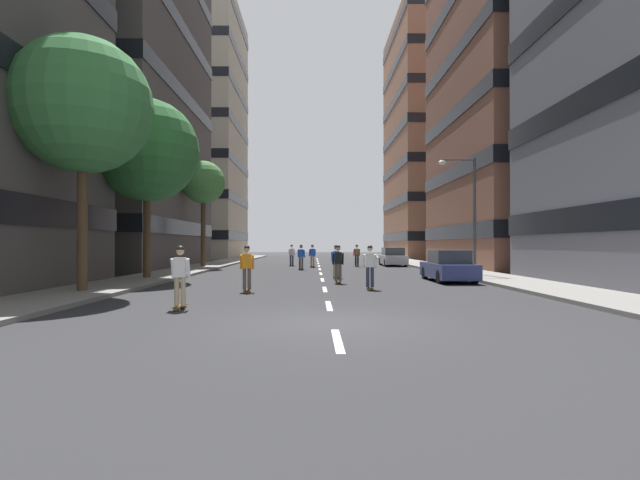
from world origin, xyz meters
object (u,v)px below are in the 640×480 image
skater_4 (301,256)px  skater_5 (357,254)px  parked_car_mid (448,267)px  skater_7 (338,262)px  streetlamp_right (468,203)px  skater_1 (247,266)px  street_tree_far (83,106)px  skater_8 (180,274)px  skater_0 (312,255)px  street_tree_mid (203,183)px  skater_2 (336,260)px  skater_3 (370,265)px  street_tree_near (147,151)px  skater_6 (292,254)px  parked_car_near (393,257)px

skater_4 → skater_5: 6.41m
parked_car_mid → skater_7: (-5.45, -1.15, 0.29)m
streetlamp_right → skater_1: 14.29m
street_tree_far → skater_4: size_ratio=5.19×
parked_car_mid → skater_8: bearing=-136.9°
skater_0 → skater_8: (-3.66, -23.46, 0.00)m
streetlamp_right → skater_5: streetlamp_right is taller
street_tree_mid → skater_2: bearing=-49.0°
skater_3 → skater_4: bearing=102.3°
street_tree_near → skater_7: bearing=-13.1°
streetlamp_right → skater_8: streetlamp_right is taller
street_tree_mid → skater_7: (9.58, -14.44, -5.49)m
street_tree_far → skater_7: size_ratio=5.19×
parked_car_mid → skater_1: (-9.12, -4.94, 0.29)m
parked_car_mid → streetlamp_right: (2.08, 3.36, 3.44)m
street_tree_far → parked_car_mid: bearing=20.4°
street_tree_near → skater_0: size_ratio=5.07×
skater_4 → skater_6: (-0.94, 5.85, 0.03)m
street_tree_far → skater_2: 13.74m
street_tree_far → skater_4: (7.57, 15.86, -5.89)m
skater_0 → skater_2: same height
skater_7 → skater_5: bearing=81.7°
parked_car_near → skater_7: skater_7 is taller
street_tree_mid → skater_8: (4.70, -22.94, -5.49)m
street_tree_near → skater_6: bearing=66.2°
parked_car_mid → skater_4: size_ratio=2.47×
street_tree_far → skater_8: (4.70, -4.05, -5.89)m
parked_car_near → skater_5: 3.33m
street_tree_near → skater_7: size_ratio=5.07×
skater_5 → skater_8: size_ratio=1.00×
skater_8 → skater_3: bearing=43.0°
skater_1 → skater_7: same height
skater_2 → skater_5: size_ratio=1.00×
skater_2 → skater_3: (1.06, -6.27, 0.00)m
skater_6 → skater_8: bearing=-94.3°
skater_7 → skater_8: size_ratio=1.00×
skater_2 → skater_3: size_ratio=1.00×
skater_6 → skater_1: bearing=-92.0°
street_tree_far → skater_0: bearing=66.7°
street_tree_near → skater_3: street_tree_near is taller
skater_5 → skater_7: size_ratio=1.00×
parked_car_near → street_tree_near: bearing=-134.9°
street_tree_mid → street_tree_far: bearing=-90.0°
street_tree_mid → skater_0: street_tree_mid is taller
skater_3 → street_tree_far: bearing=-171.8°
parked_car_mid → skater_5: bearing=101.7°
street_tree_near → skater_6: street_tree_near is taller
skater_5 → skater_7: (-2.35, -16.11, -0.03)m
street_tree_far → skater_2: size_ratio=5.19×
street_tree_near → streetlamp_right: size_ratio=1.39×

